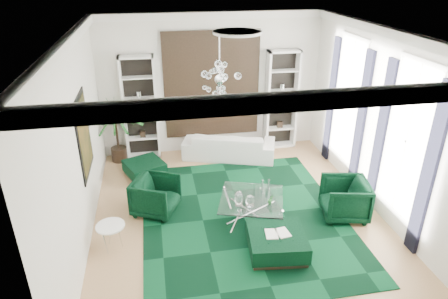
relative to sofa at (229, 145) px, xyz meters
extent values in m
cube|color=tan|center=(-0.36, -2.83, -0.37)|extent=(6.00, 7.00, 0.02)
cube|color=white|center=(-0.36, -2.83, 3.45)|extent=(6.00, 7.00, 0.02)
cube|color=silver|center=(-0.36, 0.68, 1.54)|extent=(6.00, 0.02, 3.80)
cube|color=silver|center=(-0.36, -6.34, 1.54)|extent=(6.00, 0.02, 3.80)
cube|color=silver|center=(-3.37, -2.83, 1.54)|extent=(0.02, 7.00, 3.80)
cube|color=silver|center=(2.65, -2.83, 1.54)|extent=(0.02, 7.00, 3.80)
cylinder|color=white|center=(-0.36, -2.53, 3.41)|extent=(0.90, 0.90, 0.05)
cube|color=black|center=(-0.36, 0.63, 1.54)|extent=(2.50, 0.06, 2.80)
cube|color=black|center=(-3.33, -2.23, 1.49)|extent=(0.04, 1.30, 1.60)
cube|color=white|center=(2.63, -3.73, 1.54)|extent=(0.03, 1.10, 2.90)
cube|color=black|center=(2.59, -4.51, 1.29)|extent=(0.07, 0.30, 3.25)
cube|color=black|center=(2.59, -2.95, 1.29)|extent=(0.07, 0.30, 3.25)
cube|color=white|center=(2.63, -1.33, 1.54)|extent=(0.03, 1.10, 2.90)
cube|color=black|center=(2.59, -2.11, 1.29)|extent=(0.07, 0.30, 3.25)
cube|color=black|center=(2.59, -0.55, 1.29)|extent=(0.07, 0.30, 3.25)
cube|color=black|center=(-0.25, -2.89, -0.35)|extent=(4.20, 5.00, 0.02)
imported|color=white|center=(0.00, 0.00, 0.00)|extent=(2.66, 1.70, 0.72)
imported|color=black|center=(-2.06, -2.35, 0.04)|extent=(1.16, 1.15, 0.81)
imported|color=black|center=(1.84, -3.22, 0.06)|extent=(1.08, 1.06, 0.84)
cube|color=black|center=(-2.30, -0.68, -0.17)|extent=(1.14, 1.14, 0.39)
cube|color=black|center=(0.09, -4.11, -0.15)|extent=(1.15, 1.15, 0.42)
cube|color=white|center=(0.09, -4.11, 0.07)|extent=(0.46, 0.30, 0.03)
cylinder|color=white|center=(-2.91, -3.45, -0.11)|extent=(0.67, 0.67, 0.51)
imported|color=#19591E|center=(0.24, -3.17, 0.19)|extent=(0.12, 0.10, 0.21)
camera|label=1|loc=(-1.94, -9.77, 4.57)|focal=32.00mm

